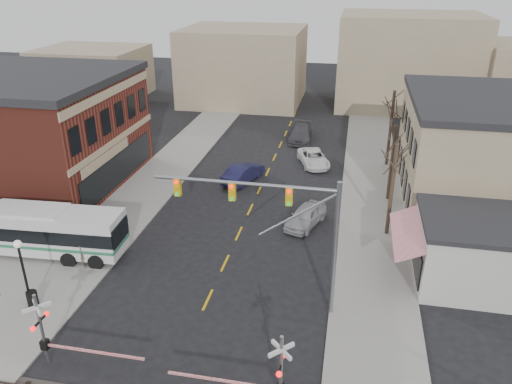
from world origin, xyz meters
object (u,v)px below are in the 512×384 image
traffic_signal_mast (284,218)px  car_a (306,216)px  rr_crossing_east (271,373)px  car_c (313,158)px  transit_bus (32,229)px  car_b (243,173)px  pedestrian_near (84,252)px  street_lamp (21,259)px  rr_crossing_west (50,331)px  car_d (301,133)px  trash_bin (32,299)px  pedestrian_far (100,221)px

traffic_signal_mast → car_a: bearing=88.6°
rr_crossing_east → car_c: bearing=91.7°
transit_bus → car_b: 18.41m
traffic_signal_mast → car_a: size_ratio=2.20×
pedestrian_near → street_lamp: bearing=-173.8°
rr_crossing_west → car_d: (7.79, 36.25, -1.14)m
street_lamp → car_b: bearing=68.3°
trash_bin → pedestrian_near: bearing=79.7°
car_b → pedestrian_near: bearing=85.0°
rr_crossing_east → car_b: size_ratio=1.14×
car_a → car_b: size_ratio=0.91×
car_d → pedestrian_far: bearing=-118.1°
car_d → rr_crossing_west: bearing=-103.7°
street_lamp → car_d: (11.66, 32.48, -2.31)m
car_a → pedestrian_near: size_ratio=2.33×
rr_crossing_east → car_a: 17.18m
rr_crossing_east → pedestrian_near: rr_crossing_east is taller
car_a → transit_bus: bearing=-137.7°
pedestrian_far → trash_bin: bearing=-111.9°
car_c → pedestrian_near: (-12.72, -20.86, 0.38)m
car_c → car_d: car_d is taller
transit_bus → traffic_signal_mast: bearing=-8.5°
rr_crossing_west → car_c: bearing=71.2°
traffic_signal_mast → rr_crossing_east: traffic_signal_mast is taller
rr_crossing_east → car_b: rr_crossing_east is taller
car_c → rr_crossing_west: bearing=-128.1°
street_lamp → pedestrian_far: 9.07m
pedestrian_far → pedestrian_near: bearing=-99.3°
transit_bus → street_lamp: 6.35m
car_a → pedestrian_near: pedestrian_near is taller
rr_crossing_east → trash_bin: bearing=163.5°
car_a → pedestrian_far: (-14.46, -4.01, 0.15)m
rr_crossing_east → pedestrian_near: 16.16m
traffic_signal_mast → car_c: traffic_signal_mast is taller
car_a → car_c: 12.46m
car_b → transit_bus: bearing=71.8°
transit_bus → pedestrian_near: size_ratio=6.49×
trash_bin → traffic_signal_mast: bearing=11.4°
trash_bin → car_a: bearing=42.4°
rr_crossing_west → trash_bin: 5.40m
car_a → car_c: bearing=111.7°
transit_bus → street_lamp: bearing=-59.2°
rr_crossing_west → car_b: (4.09, 23.74, -1.16)m
rr_crossing_east → pedestrian_far: 19.77m
pedestrian_far → rr_crossing_east: bearing=-65.9°
traffic_signal_mast → car_b: bearing=109.5°
transit_bus → car_c: bearing=49.7°
transit_bus → car_a: bearing=23.2°
transit_bus → rr_crossing_east: (17.76, -9.65, 0.17)m
rr_crossing_west → car_d: rr_crossing_west is taller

